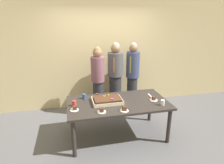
% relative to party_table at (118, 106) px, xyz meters
% --- Properties ---
extents(ground_plane, '(12.00, 12.00, 0.00)m').
position_rel_party_table_xyz_m(ground_plane, '(0.00, 0.00, -0.65)').
color(ground_plane, '#5B5B60').
extents(interior_back_panel, '(8.00, 0.12, 3.00)m').
position_rel_party_table_xyz_m(interior_back_panel, '(0.00, 1.60, 0.85)').
color(interior_back_panel, '#CCB784').
rests_on(interior_back_panel, ground_plane).
extents(party_table, '(1.87, 1.00, 0.73)m').
position_rel_party_table_xyz_m(party_table, '(0.00, 0.00, 0.00)').
color(party_table, '#2D2826').
rests_on(party_table, ground_plane).
extents(sheet_cake, '(0.55, 0.41, 0.11)m').
position_rel_party_table_xyz_m(sheet_cake, '(-0.20, 0.04, 0.12)').
color(sheet_cake, beige).
rests_on(sheet_cake, party_table).
extents(plated_slice_near_left, '(0.15, 0.15, 0.07)m').
position_rel_party_table_xyz_m(plated_slice_near_left, '(-0.34, 0.33, 0.10)').
color(plated_slice_near_left, white).
rests_on(plated_slice_near_left, party_table).
extents(plated_slice_near_right, '(0.15, 0.15, 0.07)m').
position_rel_party_table_xyz_m(plated_slice_near_right, '(0.68, -0.08, 0.10)').
color(plated_slice_near_right, white).
rests_on(plated_slice_near_right, party_table).
extents(plated_slice_far_left, '(0.15, 0.15, 0.08)m').
position_rel_party_table_xyz_m(plated_slice_far_left, '(-0.37, -0.34, 0.10)').
color(plated_slice_far_left, white).
rests_on(plated_slice_far_left, party_table).
extents(plated_slice_far_right, '(0.15, 0.15, 0.08)m').
position_rel_party_table_xyz_m(plated_slice_far_right, '(-0.80, -0.16, 0.10)').
color(plated_slice_far_right, white).
rests_on(plated_slice_far_right, party_table).
extents(plated_slice_center_front, '(0.15, 0.15, 0.08)m').
position_rel_party_table_xyz_m(plated_slice_center_front, '(0.01, -0.37, 0.10)').
color(plated_slice_center_front, white).
rests_on(plated_slice_center_front, party_table).
extents(drink_cup_nearest, '(0.07, 0.07, 0.10)m').
position_rel_party_table_xyz_m(drink_cup_nearest, '(-0.60, 0.30, 0.13)').
color(drink_cup_nearest, '#2D5199').
rests_on(drink_cup_nearest, party_table).
extents(drink_cup_middle, '(0.07, 0.07, 0.10)m').
position_rel_party_table_xyz_m(drink_cup_middle, '(0.75, -0.31, 0.13)').
color(drink_cup_middle, white).
rests_on(drink_cup_middle, party_table).
extents(drink_cup_far_end, '(0.07, 0.07, 0.10)m').
position_rel_party_table_xyz_m(drink_cup_far_end, '(-0.80, 0.01, 0.13)').
color(drink_cup_far_end, red).
rests_on(drink_cup_far_end, party_table).
extents(cake_server_utensil, '(0.03, 0.20, 0.01)m').
position_rel_party_table_xyz_m(cake_server_utensil, '(0.71, 0.14, 0.08)').
color(cake_server_utensil, silver).
rests_on(cake_server_utensil, party_table).
extents(person_serving_front, '(0.30, 0.30, 1.63)m').
position_rel_party_table_xyz_m(person_serving_front, '(-0.22, 0.98, 0.21)').
color(person_serving_front, '#28282D').
rests_on(person_serving_front, ground_plane).
extents(person_green_shirt_behind, '(0.37, 0.37, 1.69)m').
position_rel_party_table_xyz_m(person_green_shirt_behind, '(0.24, 1.15, 0.22)').
color(person_green_shirt_behind, '#28282D').
rests_on(person_green_shirt_behind, ground_plane).
extents(person_striped_tie_right, '(0.32, 0.32, 1.67)m').
position_rel_party_table_xyz_m(person_striped_tie_right, '(0.68, 1.16, 0.22)').
color(person_striped_tie_right, '#28282D').
rests_on(person_striped_tie_right, ground_plane).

